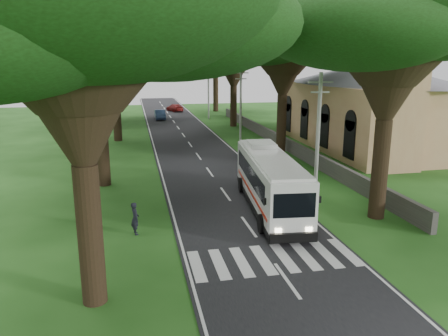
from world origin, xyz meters
TOP-DOWN VIEW (x-y plane):
  - ground at (0.00, 0.00)m, footprint 140.00×140.00m
  - road at (0.00, 25.00)m, footprint 8.00×120.00m
  - crosswalk at (0.00, -2.00)m, footprint 8.00×3.00m
  - property_wall at (9.00, 24.00)m, footprint 0.35×50.00m
  - church at (17.86, 21.55)m, footprint 14.00×24.00m
  - pole_near at (5.50, 6.00)m, footprint 1.60×0.24m
  - pole_mid at (5.50, 26.00)m, footprint 1.60×0.24m
  - pole_far at (5.50, 46.00)m, footprint 1.60×0.24m
  - tree_l_near at (-7.50, -4.00)m, footprint 13.26×13.26m
  - tree_l_midb at (-7.50, 30.00)m, footprint 16.37×16.37m
  - tree_l_far at (-8.50, 48.00)m, footprint 15.57×15.57m
  - tree_r_near at (7.50, 2.00)m, footprint 13.91×13.91m
  - tree_r_mida at (8.00, 20.00)m, footprint 13.30×13.30m
  - tree_r_midb at (7.50, 38.00)m, footprint 15.01×15.01m
  - tree_r_far at (8.50, 56.00)m, footprint 13.14×13.14m
  - coach_bus at (1.97, 4.67)m, footprint 3.47×11.33m
  - distant_car_b at (-1.76, 47.00)m, footprint 1.52×4.27m
  - distant_car_c at (1.46, 57.12)m, footprint 3.04×4.70m
  - pedestrian at (-5.94, 2.29)m, footprint 0.52×0.69m

SIDE VIEW (x-z plane):
  - ground at x=0.00m, z-range 0.00..0.00m
  - crosswalk at x=0.00m, z-range -0.01..0.01m
  - road at x=0.00m, z-range -0.01..0.03m
  - property_wall at x=9.00m, z-range 0.00..1.20m
  - distant_car_c at x=1.46m, z-range 0.03..1.30m
  - distant_car_b at x=-1.76m, z-range 0.03..1.43m
  - pedestrian at x=-5.94m, z-range 0.00..1.70m
  - coach_bus at x=1.97m, z-range 0.13..3.41m
  - pole_near at x=5.50m, z-range 0.18..8.18m
  - pole_mid at x=5.50m, z-range 0.18..8.18m
  - pole_far at x=5.50m, z-range 0.18..8.18m
  - church at x=17.86m, z-range -0.89..10.71m
  - tree_l_near at x=-7.50m, z-range 3.74..17.13m
  - tree_r_midb at x=7.50m, z-range 3.71..17.68m
  - tree_l_far at x=-8.50m, z-range 3.84..18.30m
  - tree_r_mida at x=8.00m, z-range 4.10..18.25m
  - tree_r_near at x=7.50m, z-range 4.07..18.37m
  - tree_r_far at x=8.50m, z-range 4.28..18.77m
  - tree_l_midb at x=-7.50m, z-range 4.88..21.77m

